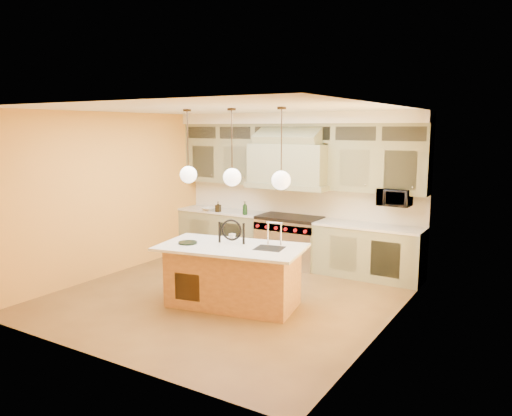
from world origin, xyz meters
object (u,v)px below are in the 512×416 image
Objects in this scene: kitchen_island at (233,274)px; microwave at (395,197)px; range at (290,240)px; counter_stool at (228,258)px.

kitchen_island is 4.20× the size of microwave.
range is at bearing 86.52° from kitchen_island.
counter_stool is (0.26, -2.46, 0.25)m from range.
microwave is (1.95, 0.11, 0.96)m from range.
range is 2.21× the size of microwave.
counter_stool is 2.37× the size of microwave.
counter_stool is at bearing -84.02° from range.
counter_stool reaches higher than range.
counter_stool is 3.15m from microwave.
kitchen_island is (0.30, -2.39, -0.01)m from range.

